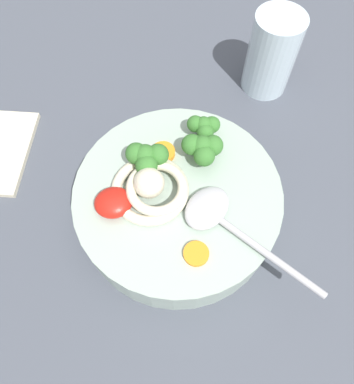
% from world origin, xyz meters
% --- Properties ---
extents(table_slab, '(1.24, 1.24, 0.03)m').
position_xyz_m(table_slab, '(0.00, 0.00, 0.01)').
color(table_slab, '#474C56').
rests_on(table_slab, ground).
extents(soup_bowl, '(0.25, 0.25, 0.06)m').
position_xyz_m(soup_bowl, '(0.03, 0.03, 0.06)').
color(soup_bowl, '#9EB2A3').
rests_on(soup_bowl, table_slab).
extents(noodle_pile, '(0.10, 0.10, 0.04)m').
position_xyz_m(noodle_pile, '(0.00, 0.03, 0.10)').
color(noodle_pile, beige).
rests_on(noodle_pile, soup_bowl).
extents(soup_spoon, '(0.14, 0.15, 0.02)m').
position_xyz_m(soup_spoon, '(0.07, -0.01, 0.10)').
color(soup_spoon, '#B7B7BC').
rests_on(soup_spoon, soup_bowl).
extents(chili_sauce_dollop, '(0.04, 0.04, 0.02)m').
position_xyz_m(chili_sauce_dollop, '(-0.04, 0.02, 0.10)').
color(chili_sauce_dollop, red).
rests_on(chili_sauce_dollop, soup_bowl).
extents(broccoli_floret_rear, '(0.04, 0.04, 0.03)m').
position_xyz_m(broccoli_floret_rear, '(0.08, 0.10, 0.11)').
color(broccoli_floret_rear, '#7A9E60').
rests_on(broccoli_floret_rear, soup_bowl).
extents(broccoli_floret_center, '(0.05, 0.04, 0.04)m').
position_xyz_m(broccoli_floret_center, '(0.00, 0.07, 0.11)').
color(broccoli_floret_center, '#7A9E60').
rests_on(broccoli_floret_center, soup_bowl).
extents(broccoli_floret_left, '(0.05, 0.04, 0.04)m').
position_xyz_m(broccoli_floret_left, '(0.07, 0.07, 0.11)').
color(broccoli_floret_left, '#7A9E60').
rests_on(broccoli_floret_left, soup_bowl).
extents(carrot_slice_near_spoon, '(0.03, 0.03, 0.00)m').
position_xyz_m(carrot_slice_near_spoon, '(0.04, -0.05, 0.09)').
color(carrot_slice_near_spoon, orange).
rests_on(carrot_slice_near_spoon, soup_bowl).
extents(carrot_slice_extra_b, '(0.03, 0.03, 0.01)m').
position_xyz_m(carrot_slice_extra_b, '(0.02, 0.08, 0.09)').
color(carrot_slice_extra_b, orange).
rests_on(carrot_slice_extra_b, soup_bowl).
extents(drinking_glass, '(0.07, 0.07, 0.12)m').
position_xyz_m(drinking_glass, '(0.20, 0.23, 0.09)').
color(drinking_glass, silver).
rests_on(drinking_glass, table_slab).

